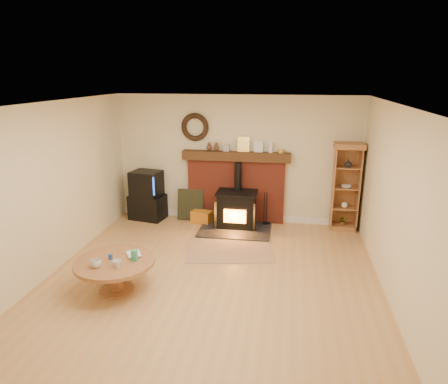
% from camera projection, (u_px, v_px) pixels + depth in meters
% --- Properties ---
extents(ground, '(5.50, 5.50, 0.00)m').
position_uv_depth(ground, '(211.00, 282.00, 5.96)').
color(ground, tan).
rests_on(ground, ground).
extents(room_shell, '(5.02, 5.52, 2.61)m').
position_uv_depth(room_shell, '(209.00, 169.00, 5.57)').
color(room_shell, beige).
rests_on(room_shell, ground).
extents(chimney_breast, '(2.20, 0.22, 1.78)m').
position_uv_depth(chimney_breast, '(236.00, 184.00, 8.26)').
color(chimney_breast, '#983726').
rests_on(chimney_breast, ground).
extents(wood_stove, '(1.40, 1.00, 1.30)m').
position_uv_depth(wood_stove, '(236.00, 210.00, 8.00)').
color(wood_stove, black).
rests_on(wood_stove, ground).
extents(area_rug, '(1.64, 1.27, 0.01)m').
position_uv_depth(area_rug, '(229.00, 250.00, 7.02)').
color(area_rug, brown).
rests_on(area_rug, ground).
extents(tv_unit, '(0.79, 0.61, 1.04)m').
position_uv_depth(tv_unit, '(147.00, 196.00, 8.45)').
color(tv_unit, black).
rests_on(tv_unit, ground).
extents(curio_cabinet, '(0.56, 0.40, 1.74)m').
position_uv_depth(curio_cabinet, '(346.00, 187.00, 7.78)').
color(curio_cabinet, brown).
rests_on(curio_cabinet, ground).
extents(firelog_box, '(0.46, 0.36, 0.26)m').
position_uv_depth(firelog_box, '(202.00, 217.00, 8.30)').
color(firelog_box, '#DC9E0E').
rests_on(firelog_box, ground).
extents(leaning_painting, '(0.55, 0.15, 0.66)m').
position_uv_depth(leaning_painting, '(190.00, 205.00, 8.43)').
color(leaning_painting, black).
rests_on(leaning_painting, ground).
extents(fire_tools, '(0.16, 0.16, 0.70)m').
position_uv_depth(fire_tools, '(266.00, 220.00, 8.19)').
color(fire_tools, black).
rests_on(fire_tools, ground).
extents(coffee_table, '(1.13, 1.13, 0.64)m').
position_uv_depth(coffee_table, '(115.00, 266.00, 5.61)').
color(coffee_table, brown).
rests_on(coffee_table, ground).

